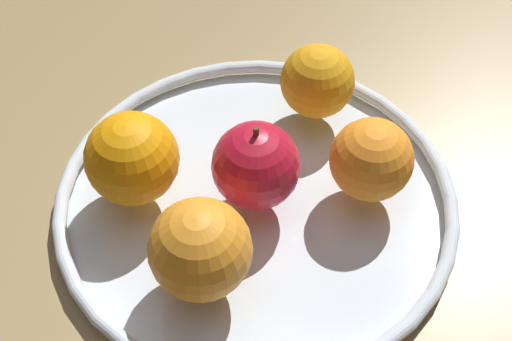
{
  "coord_description": "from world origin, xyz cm",
  "views": [
    {
      "loc": [
        -37.07,
        -8.01,
        50.34
      ],
      "look_at": [
        0.0,
        0.0,
        4.8
      ],
      "focal_mm": 51.87,
      "sensor_mm": 36.0,
      "label": 1
    }
  ],
  "objects_px": {
    "orange_front_left": "(200,249)",
    "orange_back_right": "(132,159)",
    "orange_back_left": "(317,81)",
    "fruit_bowl": "(256,200)",
    "apple": "(251,163)",
    "orange_center": "(371,160)"
  },
  "relations": [
    {
      "from": "orange_back_left",
      "to": "orange_center",
      "type": "bearing_deg",
      "value": -145.21
    },
    {
      "from": "apple",
      "to": "orange_center",
      "type": "relative_size",
      "value": 1.17
    },
    {
      "from": "orange_front_left",
      "to": "orange_back_right",
      "type": "bearing_deg",
      "value": 46.3
    },
    {
      "from": "fruit_bowl",
      "to": "orange_center",
      "type": "distance_m",
      "value": 0.1
    },
    {
      "from": "orange_center",
      "to": "orange_back_left",
      "type": "xyz_separation_m",
      "value": [
        0.08,
        0.06,
        -0.0
      ]
    },
    {
      "from": "orange_back_right",
      "to": "orange_back_left",
      "type": "relative_size",
      "value": 1.15
    },
    {
      "from": "orange_front_left",
      "to": "apple",
      "type": "bearing_deg",
      "value": -11.21
    },
    {
      "from": "fruit_bowl",
      "to": "orange_back_left",
      "type": "relative_size",
      "value": 5.07
    },
    {
      "from": "fruit_bowl",
      "to": "orange_front_left",
      "type": "height_order",
      "value": "orange_front_left"
    },
    {
      "from": "orange_back_left",
      "to": "orange_back_right",
      "type": "bearing_deg",
      "value": 133.91
    },
    {
      "from": "apple",
      "to": "orange_front_left",
      "type": "distance_m",
      "value": 0.09
    },
    {
      "from": "fruit_bowl",
      "to": "orange_back_right",
      "type": "xyz_separation_m",
      "value": [
        -0.02,
        0.1,
        0.05
      ]
    },
    {
      "from": "orange_front_left",
      "to": "orange_back_right",
      "type": "distance_m",
      "value": 0.1
    },
    {
      "from": "apple",
      "to": "orange_front_left",
      "type": "bearing_deg",
      "value": 168.79
    },
    {
      "from": "fruit_bowl",
      "to": "orange_back_right",
      "type": "distance_m",
      "value": 0.11
    },
    {
      "from": "apple",
      "to": "orange_center",
      "type": "height_order",
      "value": "apple"
    },
    {
      "from": "orange_back_right",
      "to": "orange_back_left",
      "type": "distance_m",
      "value": 0.18
    },
    {
      "from": "apple",
      "to": "orange_back_left",
      "type": "bearing_deg",
      "value": -18.76
    },
    {
      "from": "fruit_bowl",
      "to": "orange_back_right",
      "type": "bearing_deg",
      "value": 99.02
    },
    {
      "from": "orange_front_left",
      "to": "orange_back_left",
      "type": "height_order",
      "value": "orange_front_left"
    },
    {
      "from": "fruit_bowl",
      "to": "apple",
      "type": "height_order",
      "value": "apple"
    },
    {
      "from": "orange_back_right",
      "to": "orange_back_left",
      "type": "height_order",
      "value": "orange_back_right"
    }
  ]
}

